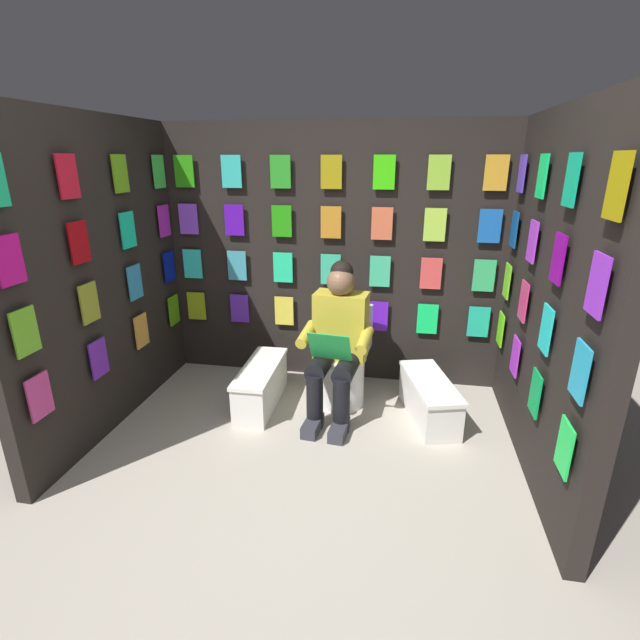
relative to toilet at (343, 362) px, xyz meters
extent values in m
plane|color=#B2A899|center=(0.17, 1.58, -0.33)|extent=(30.00, 30.00, 0.00)
cube|color=black|center=(0.17, -0.48, 0.77)|extent=(2.98, 0.10, 2.19)
cube|color=#97B11A|center=(1.42, -0.39, 0.28)|extent=(0.17, 0.01, 0.26)
cube|color=#6029CD|center=(1.01, -0.39, 0.28)|extent=(0.17, 0.01, 0.26)
cube|color=yellow|center=(0.59, -0.39, 0.28)|extent=(0.17, 0.01, 0.26)
cube|color=#249156|center=(0.17, -0.39, 0.28)|extent=(0.17, 0.01, 0.26)
cube|color=#651ADA|center=(-0.25, -0.39, 0.28)|extent=(0.17, 0.01, 0.26)
cube|color=#11EC65|center=(-0.67, -0.39, 0.28)|extent=(0.17, 0.01, 0.26)
cube|color=#1FBD9E|center=(-1.09, -0.39, 0.28)|extent=(0.17, 0.01, 0.26)
cube|color=#32E9DE|center=(1.42, -0.39, 0.68)|extent=(0.17, 0.01, 0.26)
cube|color=#3F9DB9|center=(1.01, -0.39, 0.68)|extent=(0.17, 0.01, 0.26)
cube|color=#24E799|center=(0.59, -0.39, 0.68)|extent=(0.17, 0.01, 0.26)
cube|color=#35C699|center=(0.17, -0.39, 0.68)|extent=(0.17, 0.01, 0.26)
cube|color=#3FC993|center=(-0.25, -0.39, 0.68)|extent=(0.17, 0.01, 0.26)
cube|color=#E74949|center=(-0.67, -0.39, 0.68)|extent=(0.17, 0.01, 0.26)
cube|color=#37B76E|center=(-1.09, -0.39, 0.68)|extent=(0.17, 0.01, 0.26)
cube|color=#8947F1|center=(1.42, -0.39, 1.07)|extent=(0.17, 0.01, 0.26)
cube|color=#5212B8|center=(1.01, -0.39, 1.07)|extent=(0.17, 0.01, 0.26)
cube|color=#229C11|center=(0.59, -0.39, 1.07)|extent=(0.17, 0.01, 0.26)
cube|color=orange|center=(0.17, -0.39, 1.07)|extent=(0.17, 0.01, 0.26)
cube|color=#E16540|center=(-0.25, -0.39, 1.07)|extent=(0.17, 0.01, 0.26)
cube|color=#AFE445|center=(-0.67, -0.39, 1.07)|extent=(0.17, 0.01, 0.26)
cube|color=blue|center=(-1.09, -0.39, 1.07)|extent=(0.17, 0.01, 0.26)
cube|color=#299213|center=(1.42, -0.39, 1.47)|extent=(0.17, 0.01, 0.26)
cube|color=#31C5BB|center=(1.01, -0.39, 1.47)|extent=(0.17, 0.01, 0.26)
cube|color=green|center=(0.59, -0.39, 1.47)|extent=(0.17, 0.01, 0.26)
cube|color=#A18C11|center=(0.17, -0.39, 1.47)|extent=(0.17, 0.01, 0.26)
cube|color=#36DC0E|center=(-0.25, -0.39, 1.47)|extent=(0.17, 0.01, 0.26)
cube|color=#92CC37|center=(-0.67, -0.39, 1.47)|extent=(0.17, 0.01, 0.26)
cube|color=gold|center=(-1.09, -0.39, 1.47)|extent=(0.17, 0.01, 0.26)
cube|color=black|center=(-1.32, 0.58, 0.77)|extent=(0.10, 2.01, 2.19)
cube|color=#6EE916|center=(-1.23, -0.24, 0.28)|extent=(0.01, 0.17, 0.26)
cube|color=#B630E4|center=(-1.23, 0.30, 0.28)|extent=(0.01, 0.17, 0.26)
cube|color=#0DA94E|center=(-1.23, 0.85, 0.28)|extent=(0.01, 0.17, 0.26)
cube|color=#1FED53|center=(-1.23, 1.39, 0.28)|extent=(0.01, 0.17, 0.26)
cube|color=#75DE25|center=(-1.23, -0.24, 0.68)|extent=(0.01, 0.17, 0.26)
cube|color=#D93374|center=(-1.23, 0.30, 0.68)|extent=(0.01, 0.17, 0.26)
cube|color=#23DCDE|center=(-1.23, 0.85, 0.68)|extent=(0.01, 0.17, 0.26)
cube|color=#25ACDE|center=(-1.23, 1.39, 0.68)|extent=(0.01, 0.17, 0.26)
cube|color=#114B92|center=(-1.23, -0.24, 1.07)|extent=(0.01, 0.17, 0.26)
cube|color=#B535E9|center=(-1.23, 0.30, 1.07)|extent=(0.01, 0.17, 0.26)
cube|color=#810896|center=(-1.23, 0.85, 1.07)|extent=(0.01, 0.17, 0.26)
cube|color=#952EE3|center=(-1.23, 1.39, 1.07)|extent=(0.01, 0.17, 0.26)
cube|color=#563ADA|center=(-1.23, -0.24, 1.47)|extent=(0.01, 0.17, 0.26)
cube|color=#0DEB6F|center=(-1.23, 0.30, 1.47)|extent=(0.01, 0.17, 0.26)
cube|color=#0EB382|center=(-1.23, 0.85, 1.47)|extent=(0.01, 0.17, 0.26)
cube|color=#A4900C|center=(-1.23, 1.39, 1.47)|extent=(0.01, 0.17, 0.26)
cube|color=black|center=(1.66, 0.58, 0.77)|extent=(0.10, 2.01, 2.19)
cube|color=#C03682|center=(1.57, 1.39, 0.28)|extent=(0.01, 0.17, 0.26)
cube|color=#6725B2|center=(1.57, 0.85, 0.28)|extent=(0.01, 0.17, 0.26)
cube|color=#EE9E43|center=(1.57, 0.30, 0.28)|extent=(0.01, 0.17, 0.26)
cube|color=#509B13|center=(1.57, -0.24, 0.28)|extent=(0.01, 0.17, 0.26)
cube|color=#63AF24|center=(1.57, 1.39, 0.68)|extent=(0.01, 0.17, 0.26)
cube|color=olive|center=(1.57, 0.85, 0.68)|extent=(0.01, 0.17, 0.26)
cube|color=#338EC9|center=(1.57, 0.30, 0.68)|extent=(0.01, 0.17, 0.26)
cube|color=#08138F|center=(1.57, -0.24, 0.68)|extent=(0.01, 0.17, 0.26)
cube|color=#C20E7E|center=(1.57, 1.39, 1.07)|extent=(0.01, 0.17, 0.26)
cube|color=#9C080F|center=(1.57, 0.85, 1.07)|extent=(0.01, 0.17, 0.26)
cube|color=#15D7A2|center=(1.57, 0.30, 1.07)|extent=(0.01, 0.17, 0.26)
cube|color=#B326BA|center=(1.57, -0.24, 1.07)|extent=(0.01, 0.17, 0.26)
cube|color=red|center=(1.57, 0.85, 1.47)|extent=(0.01, 0.17, 0.26)
cube|color=#66A519|center=(1.57, 0.30, 1.47)|extent=(0.01, 0.17, 0.26)
cube|color=#40CB50|center=(1.57, -0.24, 1.47)|extent=(0.01, 0.17, 0.26)
cylinder|color=white|center=(0.01, 0.08, -0.13)|extent=(0.38, 0.38, 0.40)
cylinder|color=white|center=(0.01, 0.08, 0.09)|extent=(0.41, 0.41, 0.02)
cube|color=white|center=(-0.02, -0.18, 0.25)|extent=(0.40, 0.22, 0.36)
cylinder|color=white|center=(-0.01, -0.09, 0.25)|extent=(0.39, 0.11, 0.39)
cube|color=gold|center=(0.01, 0.11, 0.36)|extent=(0.42, 0.26, 0.52)
sphere|color=brown|center=(0.01, 0.14, 0.71)|extent=(0.21, 0.21, 0.21)
sphere|color=black|center=(0.01, 0.11, 0.78)|extent=(0.17, 0.17, 0.17)
cylinder|color=black|center=(-0.07, 0.32, 0.11)|extent=(0.19, 0.41, 0.15)
cylinder|color=black|center=(0.13, 0.30, 0.11)|extent=(0.19, 0.41, 0.15)
cylinder|color=black|center=(-0.06, 0.49, -0.11)|extent=(0.12, 0.12, 0.42)
cylinder|color=black|center=(0.14, 0.48, -0.11)|extent=(0.12, 0.12, 0.42)
cube|color=#33333D|center=(-0.05, 0.55, -0.28)|extent=(0.13, 0.27, 0.09)
cube|color=#33333D|center=(0.15, 0.54, -0.28)|extent=(0.13, 0.27, 0.09)
cylinder|color=gold|center=(-0.19, 0.31, 0.33)|extent=(0.11, 0.32, 0.13)
cylinder|color=gold|center=(0.24, 0.26, 0.33)|extent=(0.11, 0.32, 0.13)
cube|color=green|center=(0.04, 0.45, 0.32)|extent=(0.31, 0.16, 0.23)
cube|color=white|center=(0.64, 0.21, -0.17)|extent=(0.26, 0.77, 0.31)
cube|color=white|center=(0.64, 0.21, 0.00)|extent=(0.28, 0.80, 0.03)
cube|color=white|center=(-0.69, 0.19, -0.18)|extent=(0.46, 0.78, 0.29)
cube|color=white|center=(-0.69, 0.19, -0.02)|extent=(0.48, 0.81, 0.03)
camera|label=1|loc=(-0.43, 3.44, 1.57)|focal=26.08mm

